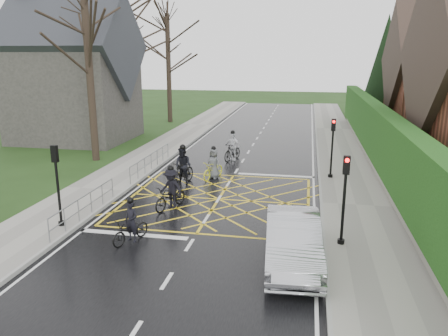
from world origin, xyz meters
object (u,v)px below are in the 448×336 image
(cyclist_front, at_px, (232,149))
(cyclist_lead, at_px, (213,167))
(cyclist_mid, at_px, (171,193))
(car, at_px, (293,240))
(cyclist_rear, at_px, (131,228))
(cyclist_back, at_px, (183,169))

(cyclist_front, bearing_deg, cyclist_lead, -73.65)
(cyclist_mid, distance_m, cyclist_front, 9.08)
(car, bearing_deg, cyclist_mid, 137.45)
(cyclist_rear, height_order, car, cyclist_rear)
(cyclist_mid, height_order, cyclist_front, same)
(cyclist_mid, xyz_separation_m, car, (5.27, -4.14, 0.09))
(cyclist_front, bearing_deg, car, -51.90)
(cyclist_lead, height_order, car, cyclist_lead)
(cyclist_mid, bearing_deg, car, -16.89)
(cyclist_back, relative_size, cyclist_mid, 1.04)
(cyclist_rear, distance_m, cyclist_front, 12.66)
(cyclist_mid, xyz_separation_m, cyclist_front, (1.09, 9.01, 0.01))
(cyclist_back, distance_m, cyclist_front, 5.72)
(cyclist_rear, xyz_separation_m, cyclist_back, (-0.16, 7.08, 0.25))
(cyclist_back, height_order, cyclist_front, cyclist_back)
(cyclist_back, xyz_separation_m, cyclist_lead, (1.27, 1.34, -0.17))
(cyclist_mid, height_order, car, cyclist_mid)
(cyclist_back, bearing_deg, cyclist_front, 88.99)
(cyclist_back, relative_size, cyclist_lead, 1.13)
(cyclist_rear, xyz_separation_m, cyclist_front, (1.41, 12.58, 0.17))
(cyclist_rear, xyz_separation_m, car, (5.59, -0.57, 0.25))
(cyclist_mid, distance_m, cyclist_lead, 4.93)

